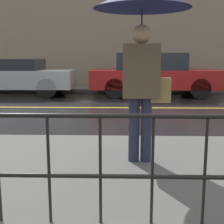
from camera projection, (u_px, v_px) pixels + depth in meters
ground_plane at (151, 108)px, 8.89m from camera, size 80.00×80.00×0.00m
sidewalk_near at (192, 173)px, 3.71m from camera, size 28.00×3.03×0.14m
sidewalk_far at (141, 89)px, 13.45m from camera, size 28.00×1.83×0.14m
lane_marking at (151, 108)px, 8.89m from camera, size 25.20×0.12×0.01m
building_storefront at (140, 37)px, 14.10m from camera, size 28.00×0.30×4.67m
pedestrian at (142, 21)px, 3.65m from camera, size 1.14×1.14×2.11m
car_silver at (14, 76)px, 11.68m from camera, size 4.40×1.79×1.36m
car_red at (154, 74)px, 11.51m from camera, size 4.74×1.92×1.57m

